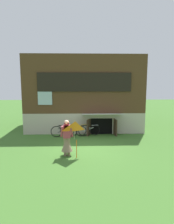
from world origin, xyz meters
name	(u,v)px	position (x,y,z in m)	size (l,w,h in m)	color
ground_plane	(86,149)	(0.00, 0.00, 0.00)	(60.00, 60.00, 0.00)	#3D6B28
log_house	(84,93)	(0.00, 5.54, 2.59)	(8.03, 6.21, 5.17)	#ADA393
person	(67,141)	(-0.89, -0.86, 0.71)	(0.61, 0.53, 1.68)	#7F6B51
kite	(75,130)	(-0.48, -1.34, 1.34)	(0.90, 0.83, 1.65)	orange
bicycle_silver	(88,130)	(0.22, 2.60, 0.35)	(1.55, 0.40, 0.72)	black
bicycle_yellow	(76,131)	(-0.54, 2.39, 0.39)	(1.71, 0.48, 0.80)	black
bicycle_black	(64,131)	(-1.30, 2.36, 0.37)	(1.66, 0.14, 0.76)	black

